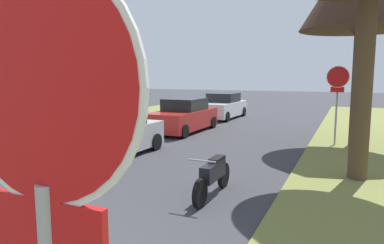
{
  "coord_description": "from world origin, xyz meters",
  "views": [
    {
      "loc": [
        4.93,
        -2.31,
        2.66
      ],
      "look_at": [
        0.95,
        6.62,
        1.37
      ],
      "focal_mm": 33.04,
      "sensor_mm": 36.0,
      "label": 1
    }
  ],
  "objects_px": {
    "stop_sign_near": "(47,213)",
    "parked_motorcycle": "(213,175)",
    "stop_sign_far": "(337,88)",
    "parked_sedan_white": "(223,107)",
    "parked_sedan_silver": "(107,135)",
    "parked_sedan_red": "(183,116)"
  },
  "relations": [
    {
      "from": "stop_sign_near",
      "to": "parked_motorcycle",
      "type": "relative_size",
      "value": 1.45
    },
    {
      "from": "stop_sign_far",
      "to": "parked_sedan_white",
      "type": "distance_m",
      "value": 9.73
    },
    {
      "from": "parked_motorcycle",
      "to": "stop_sign_far",
      "type": "bearing_deg",
      "value": 72.72
    },
    {
      "from": "parked_sedan_white",
      "to": "stop_sign_far",
      "type": "bearing_deg",
      "value": -44.75
    },
    {
      "from": "parked_motorcycle",
      "to": "parked_sedan_white",
      "type": "bearing_deg",
      "value": 108.29
    },
    {
      "from": "stop_sign_near",
      "to": "parked_motorcycle",
      "type": "bearing_deg",
      "value": 105.6
    },
    {
      "from": "stop_sign_far",
      "to": "parked_sedan_white",
      "type": "relative_size",
      "value": 0.67
    },
    {
      "from": "parked_sedan_white",
      "to": "parked_sedan_silver",
      "type": "bearing_deg",
      "value": -89.6
    },
    {
      "from": "stop_sign_near",
      "to": "parked_sedan_silver",
      "type": "xyz_separation_m",
      "value": [
        -6.26,
        8.42,
        -1.48
      ]
    },
    {
      "from": "parked_sedan_white",
      "to": "stop_sign_near",
      "type": "bearing_deg",
      "value": -72.54
    },
    {
      "from": "stop_sign_near",
      "to": "parked_sedan_white",
      "type": "distance_m",
      "value": 21.21
    },
    {
      "from": "parked_motorcycle",
      "to": "parked_sedan_red",
      "type": "bearing_deg",
      "value": 119.46
    },
    {
      "from": "stop_sign_far",
      "to": "parked_sedan_silver",
      "type": "relative_size",
      "value": 0.67
    },
    {
      "from": "stop_sign_far",
      "to": "parked_sedan_white",
      "type": "height_order",
      "value": "stop_sign_far"
    },
    {
      "from": "parked_sedan_silver",
      "to": "stop_sign_far",
      "type": "bearing_deg",
      "value": 36.49
    },
    {
      "from": "parked_sedan_red",
      "to": "parked_motorcycle",
      "type": "height_order",
      "value": "parked_sedan_red"
    },
    {
      "from": "stop_sign_far",
      "to": "parked_motorcycle",
      "type": "relative_size",
      "value": 1.45
    },
    {
      "from": "stop_sign_near",
      "to": "parked_sedan_silver",
      "type": "bearing_deg",
      "value": 126.66
    },
    {
      "from": "parked_sedan_white",
      "to": "parked_motorcycle",
      "type": "height_order",
      "value": "parked_sedan_white"
    },
    {
      "from": "parked_motorcycle",
      "to": "stop_sign_near",
      "type": "bearing_deg",
      "value": -74.4
    },
    {
      "from": "stop_sign_near",
      "to": "stop_sign_far",
      "type": "relative_size",
      "value": 1.0
    },
    {
      "from": "parked_sedan_silver",
      "to": "parked_sedan_white",
      "type": "distance_m",
      "value": 11.76
    }
  ]
}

